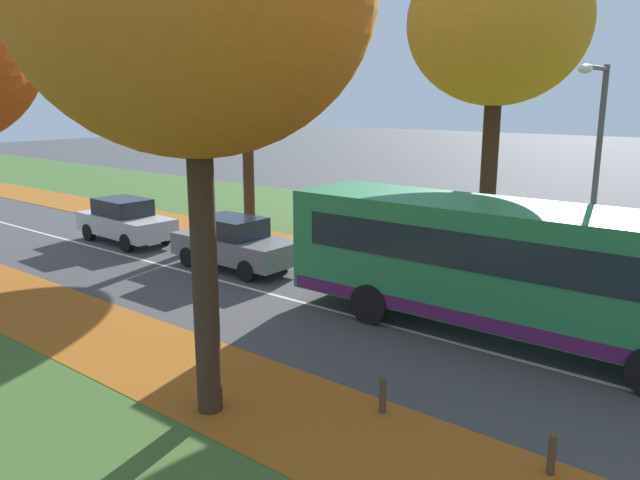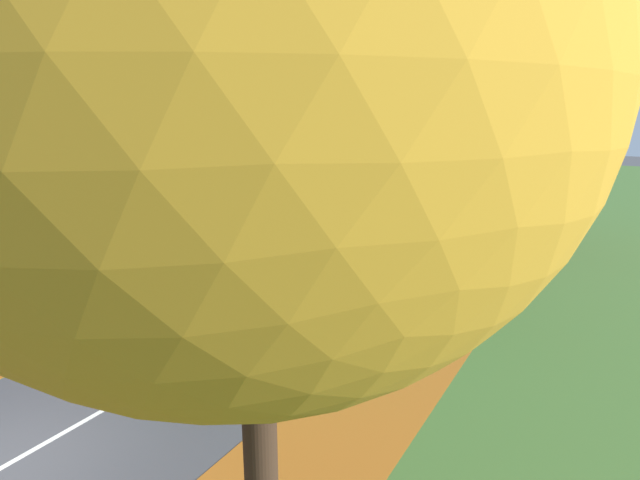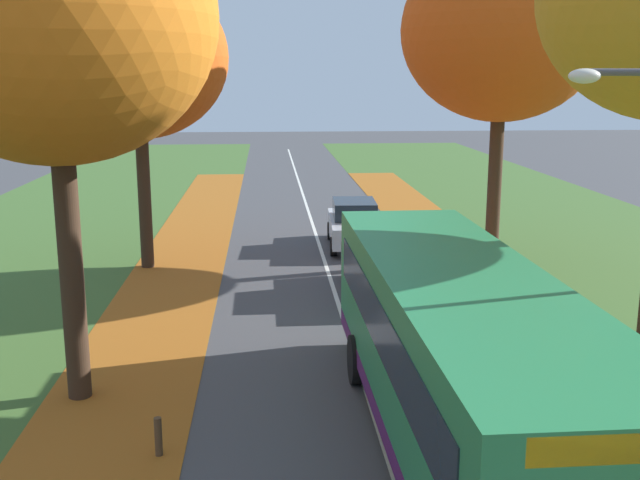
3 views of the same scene
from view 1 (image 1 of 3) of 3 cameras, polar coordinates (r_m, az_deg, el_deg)
The scene contains 12 objects.
leaf_litter_left at distance 13.43m, azimuth -14.28°, elevation -10.52°, with size 2.80×60.00×0.00m, color #9E5619.
grass_verge_right at distance 26.96m, azimuth 1.59°, elevation 1.68°, with size 12.00×90.00×0.01m, color #3D6028.
leaf_litter_right at distance 19.95m, azimuth 7.28°, elevation -2.44°, with size 2.80×60.00×0.00m, color #9E5619.
road_centre_line at distance 20.60m, azimuth -14.15°, elevation -2.26°, with size 0.12×80.00×0.01m, color silver.
tree_right_near at distance 19.08m, azimuth 15.95°, elevation 18.43°, with size 5.08×5.08×9.58m.
tree_right_mid at distance 24.68m, azimuth -6.84°, elevation 17.38°, with size 6.19×6.19×10.02m.
bollard_fourth at distance 9.92m, azimuth 20.42°, elevation -17.94°, with size 0.12×0.12×0.62m, color #4C3823.
bollard_fifth at distance 10.96m, azimuth 5.77°, elevation -13.95°, with size 0.12×0.12×0.64m, color #4C3823.
streetlamp_right at distance 16.13m, azimuth 23.71°, elevation 6.42°, with size 1.89×0.28×6.00m.
bus at distance 14.31m, azimuth 17.03°, elevation -2.06°, with size 2.75×10.42×2.98m.
car_grey_lead at distance 19.65m, azimuth -7.86°, elevation -0.28°, with size 1.81×4.21×1.62m.
car_silver_following at distance 24.10m, azimuth -17.39°, elevation 1.70°, with size 1.93×4.27×1.62m.
Camera 1 is at (-11.82, 3.97, 5.27)m, focal length 35.00 mm.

